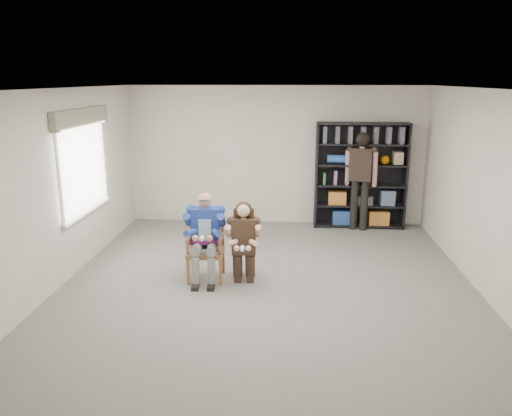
# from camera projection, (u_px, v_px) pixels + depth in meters

# --- Properties ---
(room_shell) EXTENTS (6.00, 7.00, 2.80)m
(room_shell) POSITION_uv_depth(u_px,v_px,m) (268.00, 195.00, 6.78)
(room_shell) COLOR beige
(room_shell) RESTS_ON ground
(floor) EXTENTS (6.00, 7.00, 0.01)m
(floor) POSITION_uv_depth(u_px,v_px,m) (267.00, 290.00, 7.13)
(floor) COLOR slate
(floor) RESTS_ON ground
(window_left) EXTENTS (0.16, 2.00, 1.75)m
(window_left) POSITION_uv_depth(u_px,v_px,m) (85.00, 163.00, 7.89)
(window_left) COLOR white
(window_left) RESTS_ON room_shell
(armchair) EXTENTS (0.62, 0.60, 1.03)m
(armchair) POSITION_uv_depth(u_px,v_px,m) (206.00, 246.00, 7.40)
(armchair) COLOR #9B633C
(armchair) RESTS_ON floor
(seated_man) EXTENTS (0.61, 0.83, 1.33)m
(seated_man) POSITION_uv_depth(u_px,v_px,m) (205.00, 237.00, 7.36)
(seated_man) COLOR navy
(seated_man) RESTS_ON floor
(kneeling_woman) EXTENTS (0.55, 0.84, 1.22)m
(kneeling_woman) POSITION_uv_depth(u_px,v_px,m) (244.00, 244.00, 7.22)
(kneeling_woman) COLOR #37271B
(kneeling_woman) RESTS_ON floor
(bookshelf) EXTENTS (1.80, 0.38, 2.10)m
(bookshelf) POSITION_uv_depth(u_px,v_px,m) (361.00, 176.00, 9.92)
(bookshelf) COLOR black
(bookshelf) RESTS_ON floor
(standing_man) EXTENTS (0.66, 0.48, 1.91)m
(standing_man) POSITION_uv_depth(u_px,v_px,m) (360.00, 182.00, 9.76)
(standing_man) COLOR #2C221D
(standing_man) RESTS_ON floor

